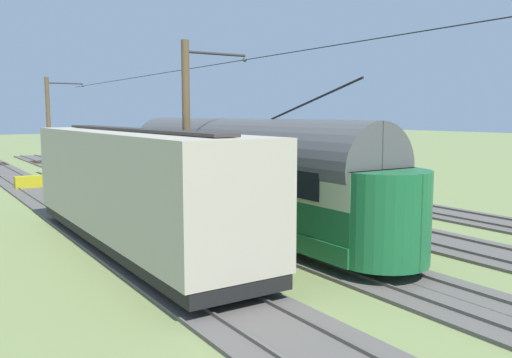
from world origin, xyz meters
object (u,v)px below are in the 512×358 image
catenary_pole_foreground (50,126)px  catenary_pole_mid_near (188,137)px  vintage_streetcar (238,171)px  track_end_bumper (31,182)px  boxcar_adjacent (134,186)px

catenary_pole_foreground → catenary_pole_mid_near: 21.84m
vintage_streetcar → catenary_pole_mid_near: size_ratio=2.54×
vintage_streetcar → track_end_bumper: (4.66, -16.41, -1.86)m
catenary_pole_foreground → track_end_bumper: 6.30m
catenary_pole_mid_near → track_end_bumper: (2.28, -16.96, -3.27)m
catenary_pole_foreground → track_end_bumper: bearing=64.9°
vintage_streetcar → boxcar_adjacent: bearing=14.1°
catenary_pole_foreground → catenary_pole_mid_near: bearing=90.0°
catenary_pole_mid_near → track_end_bumper: 17.42m
catenary_pole_mid_near → track_end_bumper: bearing=-82.3°
catenary_pole_foreground → track_end_bumper: (2.28, 4.88, -3.27)m
vintage_streetcar → catenary_pole_foreground: size_ratio=2.54×
boxcar_adjacent → track_end_bumper: size_ratio=7.54×
boxcar_adjacent → catenary_pole_foreground: catenary_pole_foreground is taller
vintage_streetcar → boxcar_adjacent: 4.80m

